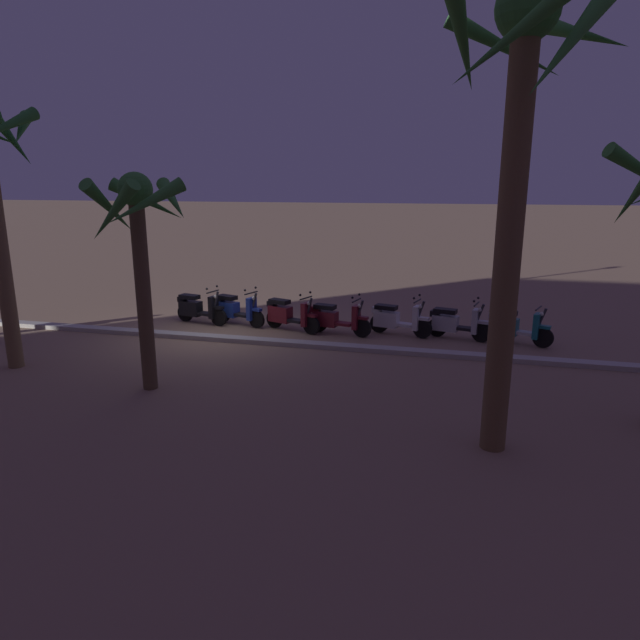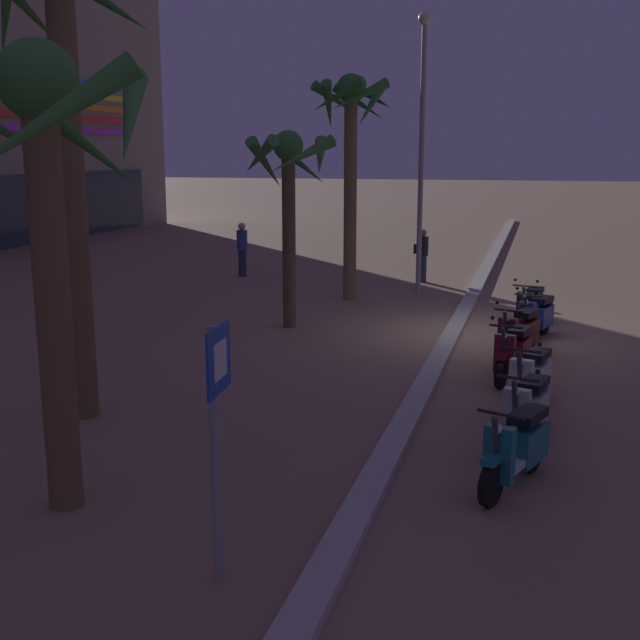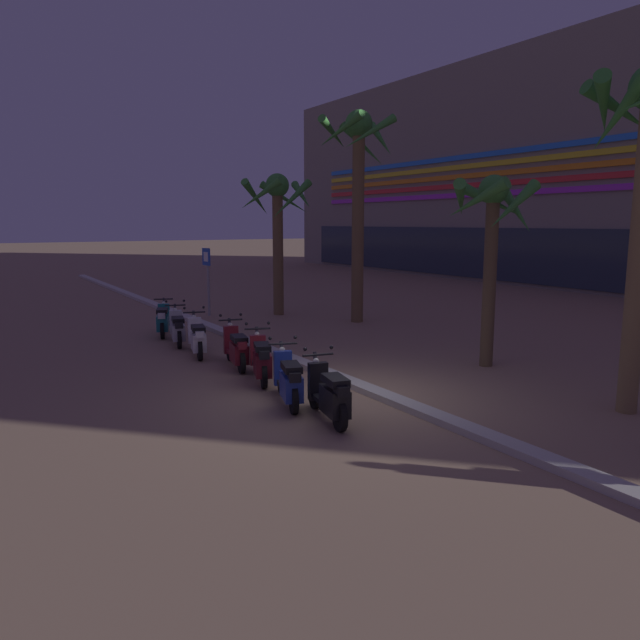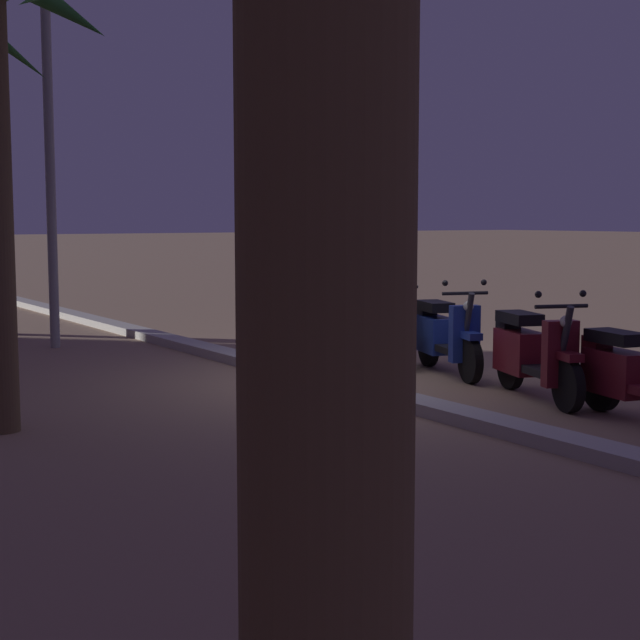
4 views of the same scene
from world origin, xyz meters
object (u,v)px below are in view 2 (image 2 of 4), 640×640
object	(u,v)px
palm_tree_near_sign	(289,179)
scooter_blue_far_back	(537,317)
scooter_white_gap_after_mid	(531,378)
scooter_maroon_last_in_row	(520,334)
palm_tree_mid_walkway	(351,130)
scooter_silver_mid_front	(527,410)
pedestrian_window_shopping	(242,248)
crossing_sign	(216,425)
palm_tree_by_mall_entrance	(42,171)
palm_tree_far_corner	(65,72)
scooter_teal_mid_centre	(518,448)
scooter_black_lead_nearest	(531,307)
scooter_maroon_tail_end	(514,352)
street_lamp	(422,128)
pedestrian_strolling_near_curb	(422,254)

from	to	relation	value
palm_tree_near_sign	scooter_blue_far_back	bearing A→B (deg)	-86.43
scooter_white_gap_after_mid	scooter_maroon_last_in_row	distance (m)	3.06
scooter_maroon_last_in_row	palm_tree_mid_walkway	world-z (taller)	palm_tree_mid_walkway
scooter_silver_mid_front	pedestrian_window_shopping	size ratio (longest dim) A/B	1.00
crossing_sign	palm_tree_by_mall_entrance	bearing A→B (deg)	66.09
crossing_sign	scooter_blue_far_back	bearing A→B (deg)	-13.74
scooter_white_gap_after_mid	palm_tree_far_corner	distance (m)	8.14
scooter_silver_mid_front	palm_tree_near_sign	size ratio (longest dim) A/B	0.39
scooter_teal_mid_centre	scooter_black_lead_nearest	world-z (taller)	scooter_black_lead_nearest
palm_tree_by_mall_entrance	scooter_maroon_tail_end	bearing A→B (deg)	-34.40
crossing_sign	street_lamp	world-z (taller)	street_lamp
palm_tree_by_mall_entrance	street_lamp	distance (m)	14.80
scooter_blue_far_back	scooter_black_lead_nearest	distance (m)	1.16
scooter_white_gap_after_mid	scooter_maroon_tail_end	size ratio (longest dim) A/B	0.96
scooter_teal_mid_centre	pedestrian_strolling_near_curb	size ratio (longest dim) A/B	1.04
scooter_maroon_last_in_row	crossing_sign	distance (m)	9.50
scooter_teal_mid_centre	scooter_maroon_tail_end	xyz separation A→B (m)	(4.78, 0.23, -0.01)
scooter_teal_mid_centre	palm_tree_by_mall_entrance	xyz separation A→B (m)	(-1.95, 4.84, 3.22)
scooter_white_gap_after_mid	street_lamp	size ratio (longest dim) A/B	0.24
scooter_black_lead_nearest	pedestrian_strolling_near_curb	size ratio (longest dim) A/B	1.10
scooter_black_lead_nearest	street_lamp	world-z (taller)	street_lamp
scooter_maroon_last_in_row	palm_tree_mid_walkway	bearing A→B (deg)	41.64
palm_tree_mid_walkway	pedestrian_strolling_near_curb	xyz separation A→B (m)	(3.44, -1.41, -3.58)
scooter_black_lead_nearest	palm_tree_by_mall_entrance	size ratio (longest dim) A/B	0.35
scooter_black_lead_nearest	pedestrian_window_shopping	bearing A→B (deg)	59.53
crossing_sign	palm_tree_mid_walkway	distance (m)	14.77
scooter_teal_mid_centre	pedestrian_window_shopping	size ratio (longest dim) A/B	0.98
crossing_sign	scooter_black_lead_nearest	bearing A→B (deg)	-11.81
palm_tree_mid_walkway	pedestrian_strolling_near_curb	size ratio (longest dim) A/B	3.65
scooter_black_lead_nearest	crossing_sign	world-z (taller)	crossing_sign
palm_tree_near_sign	scooter_black_lead_nearest	bearing A→B (deg)	-74.13
scooter_white_gap_after_mid	scooter_blue_far_back	size ratio (longest dim) A/B	0.99
scooter_maroon_tail_end	palm_tree_far_corner	xyz separation A→B (m)	(-3.93, 6.07, 4.50)
scooter_silver_mid_front	scooter_maroon_last_in_row	xyz separation A→B (m)	(4.64, 0.25, 0.02)
scooter_silver_mid_front	scooter_black_lead_nearest	size ratio (longest dim) A/B	0.97
scooter_maroon_tail_end	scooter_blue_far_back	bearing A→B (deg)	-6.35
scooter_black_lead_nearest	pedestrian_strolling_near_curb	world-z (taller)	pedestrian_strolling_near_curb
pedestrian_strolling_near_curb	pedestrian_window_shopping	bearing A→B (deg)	94.31
crossing_sign	pedestrian_window_shopping	distance (m)	18.50
scooter_white_gap_after_mid	palm_tree_by_mall_entrance	bearing A→B (deg)	135.78
scooter_silver_mid_front	palm_tree_mid_walkway	bearing A→B (deg)	26.26
pedestrian_window_shopping	street_lamp	distance (m)	7.07
scooter_maroon_tail_end	palm_tree_near_sign	bearing A→B (deg)	60.88
palm_tree_near_sign	palm_tree_far_corner	bearing A→B (deg)	171.18
scooter_maroon_last_in_row	scooter_black_lead_nearest	size ratio (longest dim) A/B	1.00
scooter_blue_far_back	palm_tree_by_mall_entrance	xyz separation A→B (m)	(-9.86, 4.96, 3.22)
scooter_maroon_last_in_row	scooter_blue_far_back	size ratio (longest dim) A/B	0.99
scooter_teal_mid_centre	scooter_silver_mid_front	world-z (taller)	scooter_silver_mid_front
scooter_white_gap_after_mid	crossing_sign	bearing A→B (deg)	156.57
scooter_teal_mid_centre	crossing_sign	xyz separation A→B (m)	(-2.97, 2.55, 1.05)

